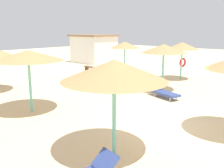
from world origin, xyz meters
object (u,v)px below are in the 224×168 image
(parasol_4, at_px, (182,46))
(lounger_2, at_px, (164,92))
(bench_0, at_px, (90,68))
(parasol_9, at_px, (125,45))
(parasol_2, at_px, (164,49))
(parasol_3, at_px, (114,71))
(beach_cabana, at_px, (94,48))
(parasol_8, at_px, (28,56))

(parasol_4, bearing_deg, lounger_2, -161.35)
(bench_0, bearing_deg, parasol_9, -66.55)
(parasol_2, relative_size, bench_0, 1.83)
(parasol_2, bearing_deg, parasol_3, -157.89)
(parasol_2, distance_m, beach_cabana, 14.67)
(parasol_4, distance_m, parasol_9, 4.74)
(parasol_3, distance_m, lounger_2, 7.46)
(bench_0, bearing_deg, lounger_2, -108.82)
(parasol_3, relative_size, parasol_9, 1.14)
(bench_0, height_order, beach_cabana, beach_cabana)
(parasol_4, distance_m, lounger_2, 6.12)
(parasol_2, bearing_deg, lounger_2, -145.65)
(parasol_4, distance_m, bench_0, 8.13)
(lounger_2, height_order, beach_cabana, beach_cabana)
(parasol_9, bearing_deg, bench_0, 113.45)
(parasol_3, relative_size, beach_cabana, 0.70)
(parasol_9, height_order, bench_0, parasol_9)
(parasol_2, xyz_separation_m, parasol_4, (4.05, 0.89, -0.10))
(parasol_9, height_order, beach_cabana, beach_cabana)
(parasol_3, relative_size, bench_0, 1.98)
(parasol_2, bearing_deg, parasol_9, 61.00)
(parasol_4, xyz_separation_m, bench_0, (-2.24, 7.53, -2.12))
(bench_0, bearing_deg, parasol_8, -146.82)
(parasol_8, bearing_deg, parasol_2, -16.88)
(parasol_4, relative_size, lounger_2, 1.41)
(parasol_4, height_order, lounger_2, parasol_4)
(parasol_8, height_order, beach_cabana, beach_cabana)
(parasol_4, xyz_separation_m, beach_cabana, (2.65, 12.13, -0.89))
(parasol_3, distance_m, parasol_4, 12.85)
(parasol_4, relative_size, beach_cabana, 0.63)
(parasol_3, bearing_deg, parasol_2, 22.11)
(parasol_2, distance_m, lounger_2, 2.79)
(beach_cabana, bearing_deg, parasol_9, -115.90)
(parasol_9, bearing_deg, parasol_2, -119.00)
(parasol_3, xyz_separation_m, bench_0, (9.91, 11.71, -2.22))
(lounger_2, distance_m, beach_cabana, 16.18)
(parasol_3, xyz_separation_m, lounger_2, (6.72, 2.35, -2.24))
(parasol_2, relative_size, parasol_4, 1.02)
(parasol_2, height_order, parasol_9, parasol_2)
(parasol_3, height_order, lounger_2, parasol_3)
(bench_0, bearing_deg, parasol_4, -73.42)
(parasol_9, bearing_deg, parasol_4, -77.99)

